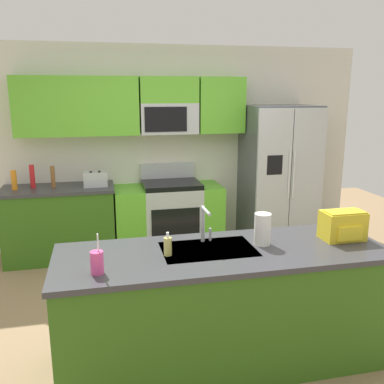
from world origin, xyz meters
TOP-DOWN VIEW (x-y plane):
  - ground_plane at (0.00, 0.00)m, footprint 9.00×9.00m
  - kitchen_wall_unit at (-0.14, 2.08)m, footprint 5.20×0.43m
  - back_counter at (-1.40, 1.80)m, footprint 1.32×0.63m
  - range_oven at (-0.06, 1.80)m, footprint 1.36×0.61m
  - refrigerator at (1.41, 1.73)m, footprint 0.90×0.76m
  - island_counter at (-0.05, -0.61)m, footprint 2.42×0.82m
  - toaster at (-0.96, 1.75)m, footprint 0.28×0.16m
  - pepper_mill at (-1.45, 1.80)m, footprint 0.05×0.05m
  - bottle_orange at (-1.88, 1.77)m, footprint 0.06×0.06m
  - bottle_red at (-1.68, 1.83)m, footprint 0.06×0.06m
  - sink_faucet at (-0.15, -0.42)m, footprint 0.08×0.21m
  - drink_cup_pink at (-0.95, -0.82)m, footprint 0.08×0.08m
  - soap_dispenser at (-0.46, -0.61)m, footprint 0.06×0.06m
  - paper_towel_roll at (0.26, -0.55)m, footprint 0.12×0.12m
  - backpack at (0.92, -0.58)m, footprint 0.32×0.22m

SIDE VIEW (x-z plane):
  - ground_plane at x=0.00m, z-range 0.00..0.00m
  - range_oven at x=-0.06m, z-range -0.11..0.99m
  - back_counter at x=-1.40m, z-range 0.00..0.90m
  - island_counter at x=-0.05m, z-range 0.00..0.90m
  - refrigerator at x=1.41m, z-range 0.00..1.85m
  - soap_dispenser at x=-0.46m, z-range 0.88..1.05m
  - drink_cup_pink at x=-0.95m, z-range 0.84..1.11m
  - toaster at x=-0.96m, z-range 0.90..1.08m
  - bottle_orange at x=-1.88m, z-range 0.90..1.13m
  - backpack at x=0.92m, z-range 0.90..1.13m
  - paper_towel_roll at x=0.26m, z-range 0.90..1.14m
  - pepper_mill at x=-1.45m, z-range 0.90..1.16m
  - bottle_red at x=-1.68m, z-range 0.90..1.18m
  - sink_faucet at x=-0.15m, z-range 0.93..1.21m
  - kitchen_wall_unit at x=-0.14m, z-range 0.17..2.77m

